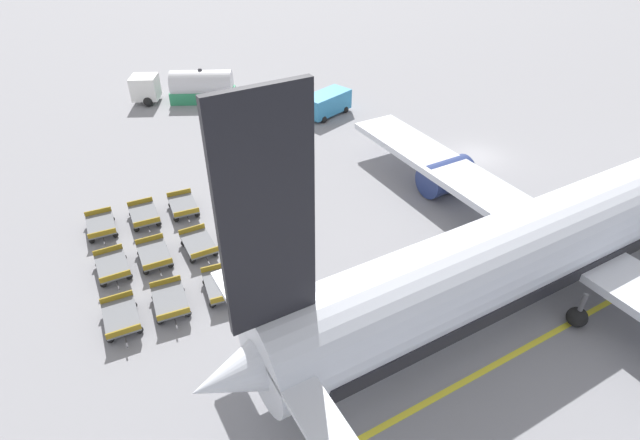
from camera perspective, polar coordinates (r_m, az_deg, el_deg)
ground_plane at (r=41.96m, az=17.51°, el=6.97°), size 500.00×500.00×0.00m
airplane at (r=30.31m, az=27.75°, el=-0.57°), size 36.76×43.90×14.03m
fuel_tanker_primary at (r=51.62m, az=-14.46°, el=14.45°), size 6.96×9.58×3.25m
service_van at (r=47.10m, az=0.74°, el=13.22°), size 3.35×5.06×2.05m
baggage_dolly_row_near_col_a at (r=34.01m, az=-23.74°, el=-0.61°), size 3.45×1.98×0.92m
baggage_dolly_row_near_col_b at (r=30.38m, az=-22.63°, el=-4.93°), size 3.43×1.90×0.92m
baggage_dolly_row_near_col_c at (r=27.08m, az=-21.78°, el=-10.32°), size 3.45×1.96×0.92m
baggage_dolly_row_mid_a_col_a at (r=34.03m, az=-19.45°, el=0.52°), size 3.45×1.96×0.92m
baggage_dolly_row_mid_a_col_b at (r=30.39m, az=-18.41°, el=-3.81°), size 3.45×1.95×0.92m
baggage_dolly_row_mid_a_col_c at (r=27.16m, az=-16.75°, el=-8.87°), size 3.46×2.05×0.92m
baggage_dolly_row_mid_b_col_a at (r=34.22m, az=-15.36°, el=1.57°), size 3.46×2.02×0.92m
baggage_dolly_row_mid_b_col_b at (r=30.50m, az=-13.69°, el=-2.71°), size 3.43×1.89×0.92m
baggage_dolly_row_mid_b_col_c at (r=27.39m, az=-11.23°, el=-7.37°), size 3.47×2.11×0.92m
stand_guidance_stripe at (r=25.03m, az=18.73°, el=-15.74°), size 2.59×37.96×0.01m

